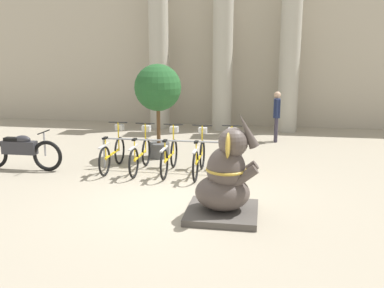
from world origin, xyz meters
The scene contains 15 objects.
ground_plane centered at (0.00, 0.00, 0.00)m, with size 60.00×60.00×0.00m, color #9E937F.
building_facade centered at (0.00, 8.60, 3.00)m, with size 20.00×0.20×6.00m.
column_left centered at (-2.31, 7.60, 2.62)m, with size 0.88×0.88×5.16m.
column_middle centered at (0.00, 7.60, 2.62)m, with size 0.88×0.88×5.16m.
column_right centered at (2.31, 7.60, 2.62)m, with size 0.88×0.88×5.16m.
bike_rack centered at (-0.66, 1.95, 0.60)m, with size 3.45×0.05×0.77m.
bicycle_0 centered at (-2.09, 1.87, 0.42)m, with size 0.48×1.76×1.10m.
bicycle_1 centered at (-1.37, 1.83, 0.42)m, with size 0.48×1.76×1.10m.
bicycle_2 centered at (-0.66, 1.81, 0.42)m, with size 0.48×1.76×1.10m.
bicycle_3 centered at (0.05, 1.80, 0.42)m, with size 0.48×1.76×1.10m.
bicycle_4 centered at (0.76, 1.87, 0.42)m, with size 0.48×1.76×1.10m.
elephant_statue centered at (0.88, -0.64, 0.64)m, with size 1.24×1.24×1.87m.
motorcycle centered at (-4.28, 1.47, 0.48)m, with size 2.17×0.55×0.97m.
person_pedestrian centered at (1.90, 5.73, 0.94)m, with size 0.21×0.47×1.59m.
potted_tree centered at (-1.27, 3.21, 1.77)m, with size 1.23×1.23×2.50m.
Camera 1 is at (1.48, -7.74, 2.90)m, focal length 40.00 mm.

